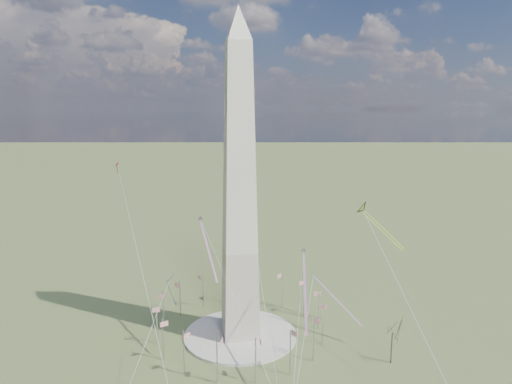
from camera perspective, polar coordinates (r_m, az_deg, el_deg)
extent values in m
plane|color=#545E2F|center=(153.38, -1.97, -17.55)|extent=(2000.00, 2000.00, 0.00)
cylinder|color=beige|center=(153.19, -1.97, -17.41)|extent=(36.00, 36.00, 0.80)
pyramid|color=silver|center=(137.75, -2.23, 20.40)|extent=(9.90, 9.90, 10.00)
cylinder|color=silver|center=(156.15, 7.80, -14.45)|extent=(0.36, 0.36, 13.00)
cube|color=red|center=(155.15, 7.69, -12.48)|extent=(2.40, 0.08, 1.50)
cylinder|color=silver|center=(164.22, 5.99, -13.12)|extent=(0.36, 0.36, 13.00)
cube|color=red|center=(163.13, 5.74, -11.27)|extent=(2.25, 0.99, 1.50)
cylinder|color=silver|center=(170.29, 3.30, -12.20)|extent=(0.36, 0.36, 13.00)
cube|color=red|center=(168.96, 2.93, -10.45)|extent=(1.75, 1.75, 1.50)
cylinder|color=silver|center=(173.67, 0.08, -11.72)|extent=(0.36, 0.36, 13.00)
cube|color=red|center=(172.00, -0.35, -10.05)|extent=(0.99, 2.25, 1.50)
cylinder|color=silver|center=(174.02, -3.33, -11.70)|extent=(0.36, 0.36, 13.00)
cube|color=red|center=(171.95, -3.79, -10.08)|extent=(0.08, 2.40, 1.50)
cylinder|color=silver|center=(171.30, -6.62, -12.12)|extent=(0.36, 0.36, 13.00)
cube|color=red|center=(168.81, -7.06, -10.54)|extent=(0.99, 2.25, 1.50)
cylinder|color=silver|center=(165.78, -9.45, -12.98)|extent=(0.36, 0.36, 13.00)
cube|color=red|center=(162.91, -9.83, -11.40)|extent=(1.75, 1.75, 1.50)
cylinder|color=silver|center=(158.08, -11.47, -14.25)|extent=(0.36, 0.36, 13.00)
cube|color=red|center=(154.88, -11.74, -12.65)|extent=(2.25, 0.99, 1.50)
cylinder|color=silver|center=(149.13, -12.29, -15.85)|extent=(0.36, 0.36, 13.00)
cube|color=red|center=(145.71, -12.39, -14.20)|extent=(2.40, 0.08, 1.50)
cylinder|color=silver|center=(140.20, -11.54, -17.60)|extent=(0.36, 0.36, 13.00)
cube|color=red|center=(136.72, -11.41, -15.87)|extent=(2.25, 0.99, 1.50)
cylinder|color=silver|center=(132.76, -9.00, -19.21)|extent=(0.36, 0.36, 13.00)
cube|color=red|center=(129.45, -8.63, -17.35)|extent=(1.75, 1.75, 1.50)
cylinder|color=silver|center=(128.31, -4.89, -20.25)|extent=(0.36, 0.36, 13.00)
cube|color=red|center=(125.37, -4.33, -18.24)|extent=(0.99, 2.25, 1.50)
cylinder|color=silver|center=(127.83, -0.06, -20.33)|extent=(0.36, 0.36, 13.00)
cube|color=red|center=(125.44, 0.56, -18.19)|extent=(0.08, 2.40, 1.50)
cylinder|color=silver|center=(131.46, 4.29, -19.43)|extent=(0.36, 0.36, 13.00)
cube|color=red|center=(129.63, 4.80, -17.22)|extent=(0.99, 2.25, 1.50)
cylinder|color=silver|center=(138.35, 7.20, -17.87)|extent=(0.36, 0.36, 13.00)
cube|color=red|center=(136.98, 7.51, -15.69)|extent=(1.75, 1.75, 1.50)
cylinder|color=silver|center=(147.09, 8.32, -16.10)|extent=(0.36, 0.36, 13.00)
cube|color=red|center=(146.00, 8.41, -14.01)|extent=(2.25, 0.99, 1.50)
cylinder|color=#423328|center=(142.65, 16.58, -18.17)|extent=(0.39, 0.39, 9.26)
cube|color=#FFB00D|center=(152.53, 15.77, -4.55)|extent=(8.95, 11.75, 10.06)
cube|color=#FFB00D|center=(150.94, 15.46, -4.69)|extent=(8.95, 11.75, 10.06)
cube|color=#381973|center=(145.76, -10.66, -10.59)|extent=(2.73, 3.71, 2.80)
cube|color=#FF4B28|center=(147.46, -10.60, -12.27)|extent=(3.07, 2.26, 9.71)
cube|color=#FF4B28|center=(123.15, 6.15, -12.35)|extent=(5.89, 21.00, 13.48)
cube|color=#FF4B28|center=(131.86, -5.97, -7.29)|extent=(3.38, 19.28, 12.15)
cube|color=#FF4B28|center=(150.71, 10.18, -13.25)|extent=(11.18, 14.73, 11.23)
cube|color=red|center=(169.86, -16.97, 3.36)|extent=(1.28, 1.74, 1.62)
cube|color=red|center=(170.07, -16.94, 2.77)|extent=(0.54, 1.41, 3.71)
cube|color=silver|center=(177.70, -2.74, 9.56)|extent=(1.32, 2.06, 1.66)
cube|color=silver|center=(177.74, -2.74, 8.97)|extent=(0.90, 1.37, 3.80)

